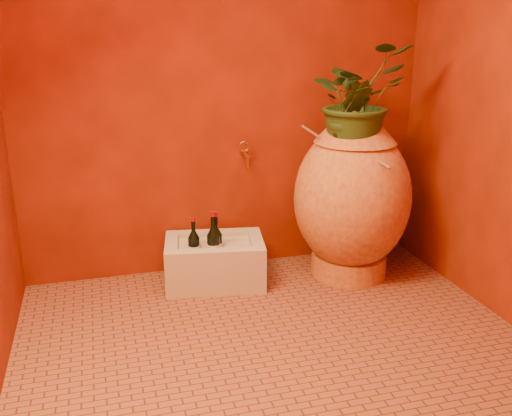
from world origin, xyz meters
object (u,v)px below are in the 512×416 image
object	(u,v)px
stone_basin	(215,262)
wine_bottle_c	(214,246)
amphora	(352,197)
wine_bottle_a	(216,245)
wine_bottle_b	(194,248)
wall_tap	(245,153)

from	to	relation	value
stone_basin	wine_bottle_c	bearing A→B (deg)	-104.34
amphora	wine_bottle_a	size ratio (longest dim) A/B	3.23
wine_bottle_b	amphora	bearing A→B (deg)	-3.91
stone_basin	wine_bottle_b	distance (m)	0.18
wine_bottle_b	wine_bottle_c	xyz separation A→B (m)	(0.11, -0.04, 0.01)
amphora	stone_basin	world-z (taller)	amphora
amphora	wine_bottle_a	world-z (taller)	amphora
wine_bottle_b	wine_bottle_c	size ratio (longest dim) A/B	0.89
amphora	wine_bottle_c	distance (m)	0.89
wine_bottle_b	wall_tap	size ratio (longest dim) A/B	1.80
stone_basin	wine_bottle_b	bearing A→B (deg)	-165.16
wine_bottle_a	stone_basin	bearing A→B (deg)	90.51
wine_bottle_b	wine_bottle_a	bearing A→B (deg)	-7.50
amphora	wall_tap	size ratio (longest dim) A/B	6.27
amphora	wall_tap	world-z (taller)	amphora
wine_bottle_a	wine_bottle_b	xyz separation A→B (m)	(-0.13, 0.02, -0.01)
wine_bottle_c	wall_tap	world-z (taller)	wall_tap
wall_tap	wine_bottle_c	bearing A→B (deg)	-136.38
wine_bottle_b	wine_bottle_c	distance (m)	0.12
wine_bottle_b	wine_bottle_c	world-z (taller)	wine_bottle_c
stone_basin	amphora	bearing A→B (deg)	-6.82
wine_bottle_c	stone_basin	bearing A→B (deg)	75.66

